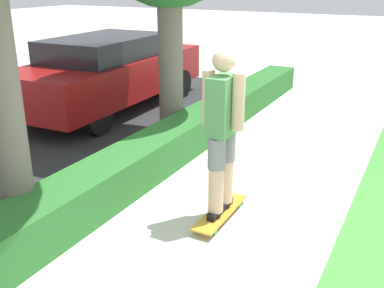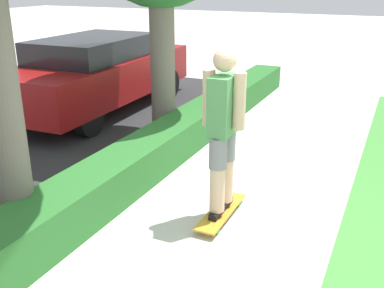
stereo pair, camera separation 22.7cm
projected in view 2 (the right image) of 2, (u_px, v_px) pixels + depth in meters
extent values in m
plane|color=beige|center=(242.00, 221.00, 4.95)|extent=(60.00, 60.00, 0.00)
cube|color=#2D702D|center=(119.00, 175.00, 5.50)|extent=(13.03, 0.60, 0.50)
cube|color=gold|center=(221.00, 211.00, 4.99)|extent=(0.98, 0.24, 0.02)
cylinder|color=green|center=(239.00, 204.00, 5.25)|extent=(0.07, 0.04, 0.07)
cylinder|color=green|center=(224.00, 201.00, 5.33)|extent=(0.07, 0.04, 0.07)
cylinder|color=green|center=(217.00, 231.00, 4.69)|extent=(0.07, 0.04, 0.07)
cylinder|color=green|center=(201.00, 227.00, 4.76)|extent=(0.07, 0.04, 0.07)
cube|color=black|center=(217.00, 213.00, 4.87)|extent=(0.26, 0.09, 0.07)
cylinder|color=beige|center=(218.00, 175.00, 4.71)|extent=(0.16, 0.16, 0.83)
cylinder|color=gray|center=(218.00, 153.00, 4.62)|extent=(0.19, 0.19, 0.33)
cube|color=black|center=(225.00, 203.00, 5.08)|extent=(0.26, 0.09, 0.07)
cylinder|color=beige|center=(226.00, 166.00, 4.93)|extent=(0.16, 0.16, 0.83)
cylinder|color=gray|center=(227.00, 145.00, 4.84)|extent=(0.19, 0.19, 0.33)
cube|color=#519356|center=(224.00, 105.00, 4.57)|extent=(0.40, 0.22, 0.62)
cylinder|color=beige|center=(239.00, 101.00, 4.48)|extent=(0.13, 0.13, 0.58)
cylinder|color=beige|center=(209.00, 98.00, 4.61)|extent=(0.13, 0.13, 0.58)
sphere|color=beige|center=(225.00, 60.00, 4.40)|extent=(0.24, 0.24, 0.24)
cylinder|color=#70665B|center=(0.00, 90.00, 4.12)|extent=(0.36, 0.36, 3.09)
cylinder|color=#70665B|center=(163.00, 59.00, 7.09)|extent=(0.39, 0.39, 2.61)
cube|color=maroon|center=(100.00, 77.00, 8.88)|extent=(4.66, 1.86, 0.73)
cube|color=black|center=(93.00, 48.00, 8.56)|extent=(2.44, 1.58, 0.42)
cylinder|color=black|center=(169.00, 84.00, 9.91)|extent=(0.62, 0.21, 0.62)
cylinder|color=black|center=(110.00, 77.00, 10.54)|extent=(0.62, 0.21, 0.62)
cylinder|color=black|center=(89.00, 119.00, 7.48)|extent=(0.62, 0.21, 0.62)
cylinder|color=black|center=(18.00, 108.00, 8.11)|extent=(0.62, 0.21, 0.62)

